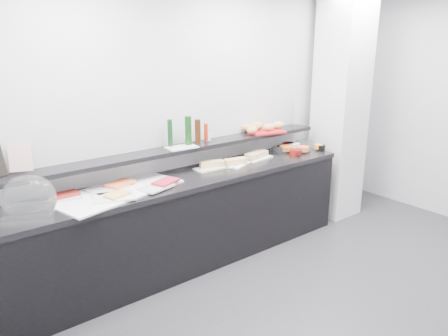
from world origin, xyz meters
TOP-DOWN VIEW (x-y plane):
  - ground at (0.00, 0.00)m, footprint 5.00×5.00m
  - back_wall at (0.00, 2.00)m, footprint 5.00×0.02m
  - column at (1.50, 1.65)m, footprint 0.50×0.50m
  - buffet_cabinet at (-0.70, 1.70)m, footprint 3.60×0.60m
  - counter_top at (-0.70, 1.70)m, footprint 3.62×0.62m
  - wall_shelf at (-0.70, 1.88)m, footprint 3.60×0.25m
  - cloche_base at (-2.14, 1.70)m, footprint 0.47×0.40m
  - cloche_dome at (-2.12, 1.70)m, footprint 0.46×0.37m
  - linen_runner at (-1.41, 1.71)m, footprint 1.20×0.77m
  - platter_meat_a at (-1.80, 1.82)m, footprint 0.31×0.26m
  - food_meat_a at (-1.81, 1.82)m, footprint 0.21×0.13m
  - platter_salmon at (-1.45, 1.79)m, footprint 0.36×0.27m
  - food_salmon at (-1.34, 1.80)m, footprint 0.28×0.23m
  - platter_cheese at (-1.50, 1.57)m, footprint 0.40×0.33m
  - food_cheese at (-1.48, 1.55)m, footprint 0.22×0.17m
  - platter_meat_b at (-1.11, 1.57)m, footprint 0.33×0.26m
  - food_meat_b at (-0.99, 1.60)m, footprint 0.27×0.22m
  - sandwich_plate_left at (-0.34, 1.77)m, footprint 0.40×0.18m
  - sandwich_food_left at (-0.34, 1.78)m, footprint 0.26×0.18m
  - tongs_left at (-0.44, 1.77)m, footprint 0.16×0.01m
  - sandwich_plate_mid at (-0.06, 1.70)m, footprint 0.36×0.26m
  - sandwich_food_mid at (-0.10, 1.70)m, footprint 0.24×0.14m
  - tongs_mid at (-0.17, 1.64)m, footprint 0.14×0.09m
  - sandwich_plate_right at (0.26, 1.74)m, footprint 0.36×0.19m
  - sandwich_food_right at (0.25, 1.76)m, footprint 0.32×0.18m
  - tongs_right at (0.29, 1.76)m, footprint 0.16×0.02m
  - bowl_glass_fruit at (0.62, 1.78)m, footprint 0.18×0.18m
  - fill_glass_fruit at (0.70, 1.77)m, footprint 0.16×0.16m
  - bowl_black_jam at (0.69, 1.79)m, footprint 0.17×0.17m
  - fill_black_jam at (0.84, 1.86)m, footprint 0.17×0.17m
  - bowl_glass_cream at (1.07, 1.83)m, footprint 0.25×0.25m
  - fill_glass_cream at (0.87, 1.80)m, footprint 0.15×0.15m
  - bowl_red_jam at (0.66, 1.59)m, footprint 0.14×0.14m
  - fill_red_jam at (0.67, 1.56)m, footprint 0.11×0.11m
  - bowl_glass_salmon at (0.86, 1.62)m, footprint 0.15×0.15m
  - fill_glass_salmon at (0.83, 1.62)m, footprint 0.16×0.16m
  - bowl_black_fruit at (1.07, 1.56)m, footprint 0.13×0.13m
  - fill_black_fruit at (1.06, 1.58)m, footprint 0.13×0.13m
  - print_art at (-2.09, 1.93)m, footprint 0.18×0.11m
  - condiment_tray at (-0.66, 1.84)m, footprint 0.30×0.20m
  - bottle_green_a at (-0.73, 1.92)m, footprint 0.06×0.06m
  - bottle_brown at (-0.46, 1.85)m, footprint 0.06×0.06m
  - bottle_green_b at (-0.56, 1.87)m, footprint 0.08×0.08m
  - bottle_hot at (-0.34, 1.88)m, footprint 0.05×0.05m
  - shaker_salt at (-0.31, 1.88)m, footprint 0.03×0.03m
  - shaker_pepper at (-0.32, 1.91)m, footprint 0.03×0.03m
  - bread_tray at (0.45, 1.85)m, footprint 0.45×0.36m
  - bread_roll_nw at (0.28, 1.95)m, footprint 0.15×0.12m
  - bread_roll_n at (0.42, 1.95)m, footprint 0.15×0.11m
  - bread_roll_ne at (0.42, 1.98)m, footprint 0.16×0.13m
  - bread_roll_sw at (0.22, 1.81)m, footprint 0.13×0.08m
  - bread_roll_s at (0.49, 1.83)m, footprint 0.16×0.12m
  - bread_roll_se at (0.65, 1.85)m, footprint 0.16×0.13m
  - bread_roll_midw at (0.34, 1.90)m, footprint 0.14×0.12m
  - carafe at (1.01, 1.90)m, footprint 0.11×0.11m

SIDE VIEW (x-z plane):
  - ground at x=0.00m, z-range 0.00..0.00m
  - buffet_cabinet at x=-0.70m, z-range 0.00..0.85m
  - counter_top at x=-0.70m, z-range 0.85..0.90m
  - linen_runner at x=-1.41m, z-range 0.90..0.91m
  - sandwich_plate_left at x=-0.34m, z-range 0.90..0.91m
  - sandwich_plate_mid at x=-0.06m, z-range 0.90..0.91m
  - sandwich_plate_right at x=0.26m, z-range 0.90..0.91m
  - tongs_left at x=-0.44m, z-range 0.91..0.92m
  - tongs_mid at x=-0.17m, z-range 0.92..0.92m
  - tongs_right at x=0.29m, z-range 0.92..0.92m
  - cloche_base at x=-2.14m, z-range 0.90..0.94m
  - platter_meat_a at x=-1.80m, z-range 0.92..0.93m
  - platter_salmon at x=-1.45m, z-range 0.92..0.93m
  - platter_cheese at x=-1.50m, z-range 0.92..0.93m
  - platter_meat_b at x=-1.11m, z-range 0.92..0.93m
  - bowl_glass_fruit at x=0.62m, z-range 0.90..0.97m
  - bowl_black_jam at x=0.69m, z-range 0.90..0.97m
  - bowl_glass_cream at x=1.07m, z-range 0.90..0.97m
  - bowl_red_jam at x=0.66m, z-range 0.90..0.97m
  - bowl_glass_salmon at x=0.86m, z-range 0.90..0.97m
  - bowl_black_fruit at x=1.07m, z-range 0.90..0.97m
  - food_meat_a at x=-1.81m, z-range 0.93..0.95m
  - food_salmon at x=-1.34m, z-range 0.93..0.95m
  - food_cheese at x=-1.48m, z-range 0.93..0.95m
  - food_meat_b at x=-0.99m, z-range 0.93..0.95m
  - sandwich_food_left at x=-0.34m, z-range 0.91..0.97m
  - sandwich_food_mid at x=-0.10m, z-range 0.91..0.97m
  - sandwich_food_right at x=0.25m, z-range 0.91..0.97m
  - fill_glass_fruit at x=0.70m, z-range 0.92..0.97m
  - fill_black_jam at x=0.84m, z-range 0.92..0.97m
  - fill_glass_cream at x=0.87m, z-range 0.92..0.97m
  - fill_red_jam at x=0.67m, z-range 0.92..0.97m
  - fill_glass_salmon at x=0.83m, z-range 0.92..0.97m
  - fill_black_fruit at x=1.06m, z-range 0.92..0.97m
  - cloche_dome at x=-2.12m, z-range 0.86..1.20m
  - wall_shelf at x=-0.70m, z-range 1.11..1.15m
  - condiment_tray at x=-0.66m, z-range 1.15..1.16m
  - bread_tray at x=0.45m, z-range 1.15..1.17m
  - shaker_salt at x=-0.31m, z-range 1.16..1.23m
  - shaker_pepper at x=-0.32m, z-range 1.16..1.23m
  - bread_roll_nw at x=0.28m, z-range 1.17..1.25m
  - bread_roll_n at x=0.42m, z-range 1.17..1.25m
  - bread_roll_ne at x=0.42m, z-range 1.17..1.25m
  - bread_roll_sw at x=0.22m, z-range 1.17..1.25m
  - bread_roll_s at x=0.49m, z-range 1.17..1.25m
  - bread_roll_se at x=0.65m, z-range 1.17..1.25m
  - bread_roll_midw at x=0.34m, z-range 1.17..1.25m
  - bottle_hot at x=-0.34m, z-range 1.16..1.34m
  - print_art at x=-2.09m, z-range 1.17..1.39m
  - bottle_brown at x=-0.46m, z-range 1.16..1.40m
  - bottle_green_a at x=-0.73m, z-range 1.16..1.42m
  - carafe at x=1.01m, z-range 1.15..1.45m
  - bottle_green_b at x=-0.56m, z-range 1.16..1.44m
  - back_wall at x=0.00m, z-range 0.00..2.70m
  - column at x=1.50m, z-range 0.00..2.70m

